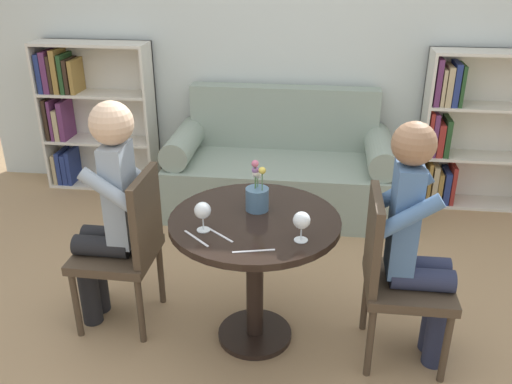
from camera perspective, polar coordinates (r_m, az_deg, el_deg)
The scene contains 16 objects.
ground_plane at distance 3.07m, azimuth -0.12°, elevation -14.88°, with size 16.00×16.00×0.00m, color tan.
back_wall at distance 4.44m, azimuth 3.32°, elevation 16.89°, with size 5.20×0.05×2.70m.
round_table at distance 2.75m, azimuth -0.13°, elevation -5.81°, with size 0.85×0.85×0.73m.
couch at distance 4.31m, azimuth 2.58°, elevation 2.26°, with size 1.73×0.80×0.92m.
bookshelf_left at distance 4.86m, azimuth -17.49°, elevation 7.92°, with size 0.94×0.28×1.24m.
bookshelf_right at distance 4.59m, azimuth 21.25°, elevation 5.85°, with size 0.94×0.28×1.24m.
chair_left at distance 2.99m, azimuth -13.35°, elevation -5.31°, with size 0.43×0.43×0.90m.
chair_right at distance 2.76m, azimuth 14.38°, elevation -8.18°, with size 0.42×0.42×0.90m.
person_left at distance 2.93m, azimuth -15.27°, elevation -1.74°, with size 0.42×0.35×1.28m.
person_right at distance 2.69m, azimuth 16.64°, elevation -5.13°, with size 0.42×0.34×1.26m.
wine_glass_left at distance 2.53m, azimuth -5.64°, elevation -2.04°, with size 0.08×0.08×0.14m.
wine_glass_right at distance 2.44m, azimuth 4.82°, elevation -3.09°, with size 0.08×0.08×0.14m.
flower_vase at distance 2.72m, azimuth 0.10°, elevation -0.37°, with size 0.12×0.12×0.27m.
knife_left_setting at distance 2.40m, azimuth -0.24°, elevation -6.22°, with size 0.19×0.06×0.00m.
fork_left_setting at distance 2.53m, azimuth -3.87°, elevation -4.48°, with size 0.15×0.13×0.00m.
knife_right_setting at distance 2.51m, azimuth -6.31°, elevation -4.88°, with size 0.15×0.14×0.00m.
Camera 1 is at (0.30, -2.34, 1.97)m, focal length 38.00 mm.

